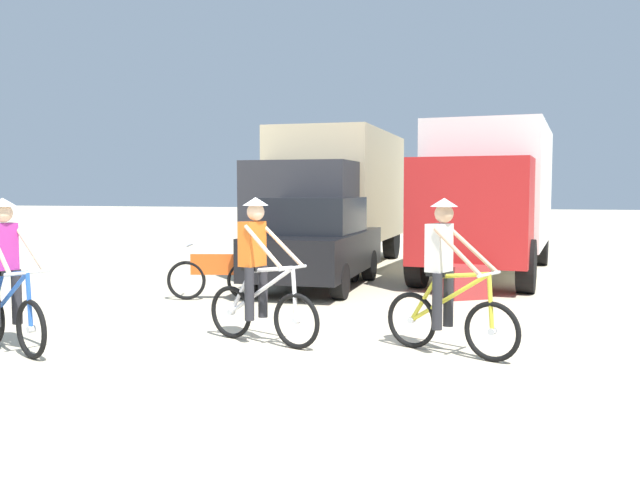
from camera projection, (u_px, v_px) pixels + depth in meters
ground_plane at (251, 357)px, 7.86m from camera, size 120.00×120.00×0.00m
box_truck_tan_camper at (335, 191)px, 16.94m from camera, size 2.56×6.81×3.35m
box_truck_white_box at (490, 191)px, 15.41m from camera, size 3.07×6.96×3.35m
sedan_parked at (316, 243)px, 13.28m from camera, size 1.82×4.22×1.76m
cyclist_orange_shirt at (7, 280)px, 8.08m from camera, size 1.57×0.88×1.82m
cyclist_cowboy_hat at (259, 276)px, 8.51m from camera, size 1.64×0.74×1.82m
cyclist_near_camera at (446, 282)px, 7.94m from camera, size 1.59×0.84×1.82m
bicycle_spare at (216, 277)px, 11.84m from camera, size 1.70×0.57×0.97m
supply_crate at (462, 281)px, 12.15m from camera, size 0.99×1.00×0.59m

